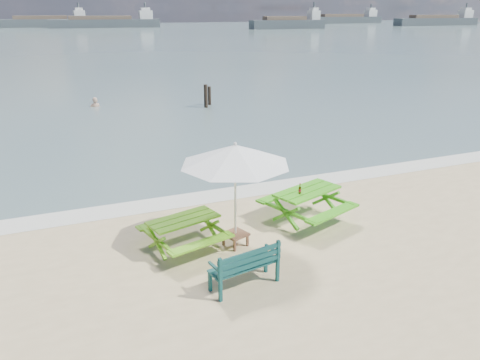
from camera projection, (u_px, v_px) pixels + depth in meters
name	position (u px, v px, depth m)	size (l,w,h in m)	color
sea	(65.00, 37.00, 82.76)	(300.00, 300.00, 0.00)	slate
foam_strip	(204.00, 197.00, 12.79)	(22.00, 0.90, 0.01)	silver
picnic_table_left	(184.00, 234.00, 9.97)	(1.86, 1.98, 0.71)	#5CA719
picnic_table_right	(307.00, 206.00, 11.29)	(2.19, 2.31, 0.80)	#3B9F18
park_bench	(244.00, 274.00, 8.65)	(1.39, 0.68, 0.82)	#0D3A3A
side_table	(235.00, 239.00, 10.16)	(0.59, 0.59, 0.30)	brown
patio_umbrella	(235.00, 155.00, 9.50)	(2.95, 2.95, 2.28)	silver
beer_bottle	(300.00, 190.00, 10.91)	(0.06, 0.06, 0.25)	brown
swimmer	(96.00, 112.00, 24.73)	(0.62, 0.46, 1.57)	tan
mooring_pilings	(207.00, 98.00, 24.50)	(0.58, 0.78, 1.39)	black
cargo_ships	(259.00, 22.00, 134.21)	(134.52, 38.29, 4.40)	#3D4448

